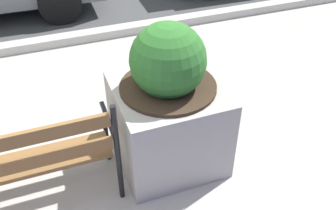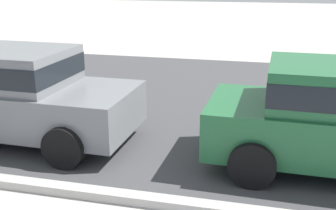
{
  "view_description": "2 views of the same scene",
  "coord_description": "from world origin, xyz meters",
  "views": [
    {
      "loc": [
        0.54,
        -2.1,
        2.54
      ],
      "look_at": [
        1.44,
        0.3,
        0.6
      ],
      "focal_mm": 40.66,
      "sensor_mm": 36.0,
      "label": 1
    },
    {
      "loc": [
        3.75,
        -1.5,
        2.77
      ],
      "look_at": [
        2.28,
        4.49,
        0.8
      ],
      "focal_mm": 44.76,
      "sensor_mm": 36.0,
      "label": 2
    }
  ],
  "objects": [
    {
      "name": "street_surface",
      "position": [
        0.0,
        7.5,
        0.0
      ],
      "size": [
        60.0,
        9.0,
        0.01
      ],
      "primitive_type": "cube",
      "color": "#424244",
      "rests_on": "ground"
    },
    {
      "name": "parked_car_grey",
      "position": [
        -0.44,
        4.49,
        0.84
      ],
      "size": [
        4.14,
        2.0,
        1.56
      ],
      "color": "slate",
      "rests_on": "ground"
    }
  ]
}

